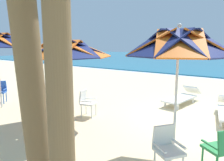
% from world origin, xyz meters
% --- Properties ---
extents(ground_plane, '(80.00, 80.00, 0.00)m').
position_xyz_m(ground_plane, '(0.00, 0.00, 0.00)').
color(ground_plane, beige).
extents(beach_umbrella_0, '(2.05, 2.05, 2.70)m').
position_xyz_m(beach_umbrella_0, '(0.33, -2.03, 2.31)').
color(beach_umbrella_0, silver).
rests_on(beach_umbrella_0, ground).
extents(plastic_chair_0, '(0.63, 0.62, 0.87)m').
position_xyz_m(plastic_chair_0, '(0.41, -2.59, 0.50)').
color(plastic_chair_0, white).
rests_on(plastic_chair_0, ground).
extents(plastic_chair_1, '(0.63, 0.62, 0.87)m').
position_xyz_m(plastic_chair_1, '(1.20, -2.04, 0.50)').
color(plastic_chair_1, '#2D8C4C').
rests_on(plastic_chair_1, ground).
extents(beach_umbrella_1, '(2.62, 2.62, 2.51)m').
position_xyz_m(beach_umbrella_1, '(-2.89, -2.02, 2.17)').
color(beach_umbrella_1, silver).
rests_on(beach_umbrella_1, ground).
extents(plastic_chair_2, '(0.58, 0.55, 0.87)m').
position_xyz_m(plastic_chair_2, '(-2.89, -1.17, 0.50)').
color(plastic_chair_2, white).
rests_on(plastic_chair_2, ground).
extents(plastic_chair_3, '(0.63, 0.63, 0.87)m').
position_xyz_m(plastic_chair_3, '(-6.81, -2.00, 0.50)').
color(plastic_chair_3, blue).
rests_on(plastic_chair_3, ground).
extents(sun_lounger_1, '(0.90, 2.21, 0.62)m').
position_xyz_m(sun_lounger_1, '(-0.90, 2.15, 0.28)').
color(sun_lounger_1, white).
rests_on(sun_lounger_1, ground).
extents(palm_tree_0, '(2.95, 3.05, 4.21)m').
position_xyz_m(palm_tree_0, '(-0.78, -4.48, 2.62)').
color(palm_tree_0, brown).
rests_on(palm_tree_0, ground).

